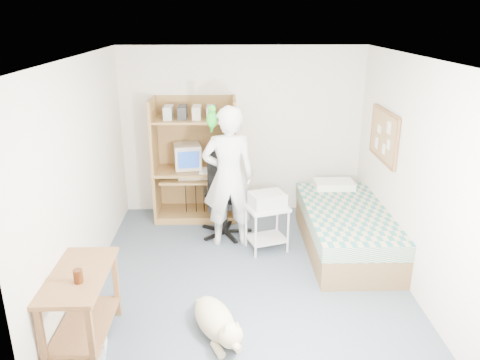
{
  "coord_description": "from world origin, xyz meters",
  "views": [
    {
      "loc": [
        -0.22,
        -4.84,
        2.91
      ],
      "look_at": [
        -0.08,
        0.39,
        1.05
      ],
      "focal_mm": 35.0,
      "sensor_mm": 36.0,
      "label": 1
    }
  ],
  "objects_px": {
    "bed": "(345,228)",
    "office_chair": "(225,206)",
    "printer_cart": "(267,221)",
    "side_desk": "(81,299)",
    "dog": "(217,321)",
    "computer_hutch": "(195,164)",
    "person": "(229,177)"
  },
  "relations": [
    {
      "from": "computer_hutch",
      "to": "dog",
      "type": "relative_size",
      "value": 1.9
    },
    {
      "from": "computer_hutch",
      "to": "office_chair",
      "type": "distance_m",
      "value": 0.85
    },
    {
      "from": "person",
      "to": "dog",
      "type": "distance_m",
      "value": 2.09
    },
    {
      "from": "computer_hutch",
      "to": "printer_cart",
      "type": "xyz_separation_m",
      "value": [
        0.98,
        -1.11,
        -0.42
      ]
    },
    {
      "from": "printer_cart",
      "to": "dog",
      "type": "bearing_deg",
      "value": -127.65
    },
    {
      "from": "dog",
      "to": "printer_cart",
      "type": "bearing_deg",
      "value": 46.95
    },
    {
      "from": "side_desk",
      "to": "dog",
      "type": "distance_m",
      "value": 1.26
    },
    {
      "from": "side_desk",
      "to": "printer_cart",
      "type": "relative_size",
      "value": 1.65
    },
    {
      "from": "side_desk",
      "to": "dog",
      "type": "xyz_separation_m",
      "value": [
        1.21,
        0.08,
        -0.33
      ]
    },
    {
      "from": "computer_hutch",
      "to": "office_chair",
      "type": "bearing_deg",
      "value": -54.15
    },
    {
      "from": "bed",
      "to": "office_chair",
      "type": "distance_m",
      "value": 1.66
    },
    {
      "from": "office_chair",
      "to": "printer_cart",
      "type": "height_order",
      "value": "office_chair"
    },
    {
      "from": "person",
      "to": "printer_cart",
      "type": "xyz_separation_m",
      "value": [
        0.49,
        -0.2,
        -0.53
      ]
    },
    {
      "from": "computer_hutch",
      "to": "person",
      "type": "relative_size",
      "value": 0.97
    },
    {
      "from": "side_desk",
      "to": "person",
      "type": "xyz_separation_m",
      "value": [
        1.34,
        2.03,
        0.44
      ]
    },
    {
      "from": "printer_cart",
      "to": "side_desk",
      "type": "bearing_deg",
      "value": -153.25
    },
    {
      "from": "bed",
      "to": "person",
      "type": "bearing_deg",
      "value": 172.03
    },
    {
      "from": "computer_hutch",
      "to": "person",
      "type": "xyz_separation_m",
      "value": [
        0.49,
        -0.91,
        0.11
      ]
    },
    {
      "from": "bed",
      "to": "computer_hutch",
      "type": "bearing_deg",
      "value": 150.71
    },
    {
      "from": "printer_cart",
      "to": "person",
      "type": "bearing_deg",
      "value": 139.54
    },
    {
      "from": "office_chair",
      "to": "computer_hutch",
      "type": "bearing_deg",
      "value": 120.49
    },
    {
      "from": "side_desk",
      "to": "person",
      "type": "distance_m",
      "value": 2.47
    },
    {
      "from": "person",
      "to": "printer_cart",
      "type": "relative_size",
      "value": 3.07
    },
    {
      "from": "person",
      "to": "dog",
      "type": "bearing_deg",
      "value": 80.94
    },
    {
      "from": "computer_hutch",
      "to": "printer_cart",
      "type": "relative_size",
      "value": 2.97
    },
    {
      "from": "bed",
      "to": "dog",
      "type": "height_order",
      "value": "bed"
    },
    {
      "from": "dog",
      "to": "printer_cart",
      "type": "relative_size",
      "value": 1.56
    },
    {
      "from": "office_chair",
      "to": "person",
      "type": "bearing_deg",
      "value": -85.21
    },
    {
      "from": "bed",
      "to": "printer_cart",
      "type": "bearing_deg",
      "value": 179.3
    },
    {
      "from": "bed",
      "to": "dog",
      "type": "relative_size",
      "value": 2.14
    },
    {
      "from": "side_desk",
      "to": "office_chair",
      "type": "bearing_deg",
      "value": 61.25
    },
    {
      "from": "office_chair",
      "to": "person",
      "type": "distance_m",
      "value": 0.62
    }
  ]
}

